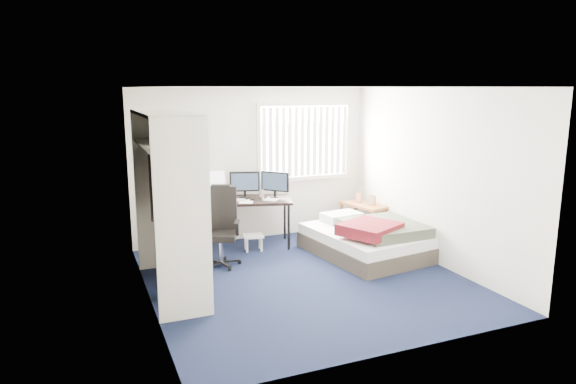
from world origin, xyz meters
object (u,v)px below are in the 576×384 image
(desk, at_px, (242,197))
(office_chair, at_px, (221,235))
(nightstand, at_px, (364,208))
(bed, at_px, (367,239))

(desk, distance_m, office_chair, 1.00)
(nightstand, relative_size, bed, 0.46)
(bed, bearing_deg, office_chair, 167.64)
(desk, bearing_deg, nightstand, -7.94)
(desk, relative_size, nightstand, 1.88)
(nightstand, bearing_deg, desk, 172.06)
(desk, bearing_deg, bed, -37.54)
(desk, height_order, office_chair, desk)
(desk, xyz_separation_m, nightstand, (2.07, -0.29, -0.29))
(office_chair, bearing_deg, nightstand, 9.95)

